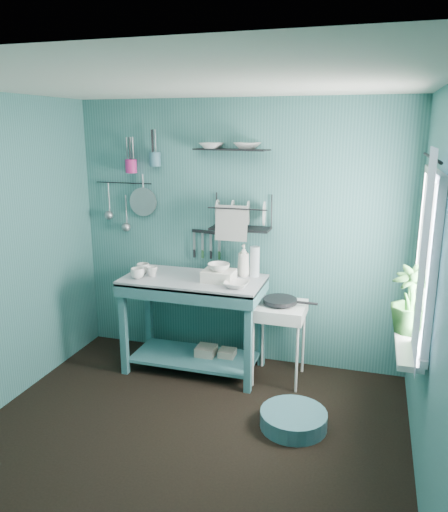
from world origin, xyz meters
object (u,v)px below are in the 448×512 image
(mug_left, at_px, (137,273))
(storage_tin_small, at_px, (227,359))
(frying_pan, at_px, (280,300))
(utensil_cup_teal, at_px, (155,159))
(storage_tin_large, at_px, (206,357))
(floor_basin, at_px, (293,419))
(soap_bottle, at_px, (244,260))
(mug_right, at_px, (143,269))
(dish_rack, at_px, (241,212))
(potted_plant, at_px, (410,300))
(mug_mid, at_px, (152,272))
(utensil_cup_magenta, at_px, (131,166))
(work_counter, at_px, (194,324))
(wash_tub, at_px, (219,276))
(hotplate_stand, at_px, (279,342))
(water_bottle, at_px, (255,262))
(colander, at_px, (143,202))

(mug_left, bearing_deg, storage_tin_small, 17.10)
(frying_pan, relative_size, utensil_cup_teal, 2.31)
(storage_tin_large, distance_m, floor_basin, 1.21)
(soap_bottle, bearing_deg, utensil_cup_teal, 172.08)
(mug_right, xyz_separation_m, dish_rack, (0.87, 0.28, 0.53))
(storage_tin_small, bearing_deg, frying_pan, -4.13)
(utensil_cup_teal, distance_m, floor_basin, 2.64)
(mug_left, relative_size, potted_plant, 0.26)
(mug_left, distance_m, soap_bottle, 0.97)
(mug_mid, bearing_deg, utensil_cup_magenta, 133.37)
(dish_rack, bearing_deg, utensil_cup_teal, 167.90)
(work_counter, distance_m, mug_right, 0.71)
(mug_mid, bearing_deg, wash_tub, 3.63)
(mug_right, bearing_deg, mug_left, -82.87)
(potted_plant, bearing_deg, mug_right, 166.51)
(hotplate_stand, distance_m, floor_basin, 0.83)
(mug_left, distance_m, dish_rack, 1.09)
(wash_tub, bearing_deg, storage_tin_small, 63.43)
(dish_rack, xyz_separation_m, utensil_cup_teal, (-0.86, 0.05, 0.46))
(frying_pan, relative_size, storage_tin_small, 1.50)
(dish_rack, height_order, floor_basin, dish_rack)
(potted_plant, bearing_deg, mug_left, 170.22)
(mug_right, relative_size, hotplate_stand, 0.17)
(floor_basin, bearing_deg, mug_mid, 156.55)
(hotplate_stand, relative_size, utensil_cup_magenta, 5.53)
(mug_mid, relative_size, storage_tin_small, 0.50)
(frying_pan, height_order, dish_rack, dish_rack)
(soap_bottle, xyz_separation_m, water_bottle, (0.10, 0.02, -0.01))
(wash_tub, xyz_separation_m, frying_pan, (0.55, 0.06, -0.20))
(mug_left, relative_size, frying_pan, 0.41)
(utensil_cup_teal, distance_m, storage_tin_large, 1.95)
(work_counter, height_order, soap_bottle, soap_bottle)
(floor_basin, bearing_deg, work_counter, 147.12)
(soap_bottle, relative_size, colander, 1.07)
(floor_basin, bearing_deg, utensil_cup_magenta, 150.73)
(work_counter, bearing_deg, mug_left, -153.63)
(mug_left, distance_m, water_bottle, 1.07)
(water_bottle, height_order, utensil_cup_teal, utensil_cup_teal)
(mug_right, height_order, frying_pan, mug_right)
(mug_right, distance_m, colander, 0.69)
(hotplate_stand, bearing_deg, mug_right, 177.07)
(work_counter, distance_m, dish_rack, 1.13)
(mug_left, relative_size, storage_tin_small, 0.61)
(mug_mid, bearing_deg, frying_pan, 5.06)
(colander, bearing_deg, dish_rack, -4.51)
(wash_tub, height_order, dish_rack, dish_rack)
(potted_plant, height_order, storage_tin_small, potted_plant)
(utensil_cup_magenta, bearing_deg, dish_rack, -2.57)
(storage_tin_small, bearing_deg, utensil_cup_magenta, 166.72)
(mug_mid, distance_m, dish_rack, 0.98)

